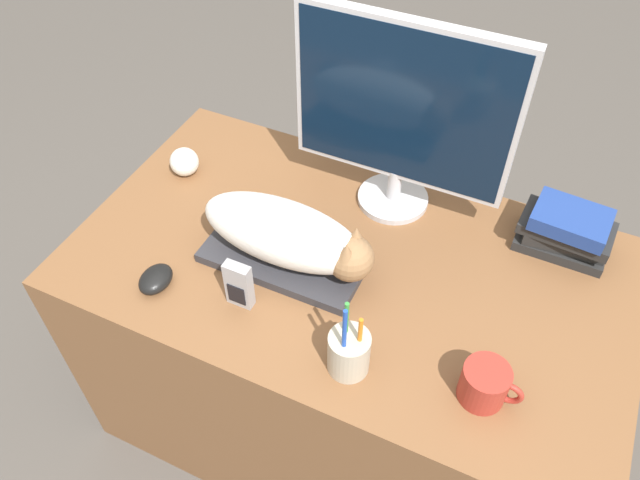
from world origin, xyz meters
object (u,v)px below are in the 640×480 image
at_px(cat, 290,235).
at_px(phone, 239,285).
at_px(monitor, 403,112).
at_px(baseball, 184,162).
at_px(coffee_mug, 485,384).
at_px(pen_cup, 349,352).
at_px(computer_mouse, 156,279).
at_px(keyboard, 284,258).
at_px(book_stack, 566,231).

distance_m(cat, phone, 0.16).
bearing_deg(monitor, baseball, -166.39).
relative_size(coffee_mug, pen_cup, 0.59).
distance_m(computer_mouse, phone, 0.21).
height_order(coffee_mug, pen_cup, pen_cup).
relative_size(cat, computer_mouse, 4.60).
xyz_separation_m(monitor, pen_cup, (0.09, -0.50, -0.23)).
height_order(keyboard, computer_mouse, computer_mouse).
distance_m(monitor, computer_mouse, 0.68).
height_order(monitor, pen_cup, monitor).
height_order(computer_mouse, pen_cup, pen_cup).
bearing_deg(pen_cup, computer_mouse, 178.63).
relative_size(coffee_mug, book_stack, 0.58).
distance_m(pen_cup, phone, 0.29).
xyz_separation_m(cat, baseball, (-0.41, 0.17, -0.06)).
relative_size(cat, phone, 3.43).
xyz_separation_m(baseball, phone, (0.36, -0.32, 0.02)).
bearing_deg(keyboard, monitor, 62.33).
bearing_deg(cat, monitor, 65.49).
bearing_deg(book_stack, keyboard, -151.01).
distance_m(computer_mouse, baseball, 0.39).
distance_m(monitor, pen_cup, 0.56).
xyz_separation_m(cat, coffee_mug, (0.50, -0.15, -0.06)).
distance_m(phone, book_stack, 0.77).
bearing_deg(computer_mouse, cat, 36.44).
distance_m(computer_mouse, coffee_mug, 0.75).
relative_size(keyboard, computer_mouse, 4.18).
xyz_separation_m(computer_mouse, baseball, (-0.16, 0.36, 0.02)).
distance_m(keyboard, monitor, 0.43).
distance_m(cat, monitor, 0.38).
relative_size(monitor, computer_mouse, 5.78).
bearing_deg(computer_mouse, baseball, 113.63).
xyz_separation_m(phone, book_stack, (0.61, 0.47, -0.00)).
relative_size(keyboard, baseball, 4.92).
bearing_deg(computer_mouse, coffee_mug, 3.03).
height_order(keyboard, coffee_mug, coffee_mug).
height_order(cat, book_stack, cat).
xyz_separation_m(keyboard, book_stack, (0.58, 0.32, 0.05)).
bearing_deg(baseball, phone, -41.85).
distance_m(pen_cup, baseball, 0.74).
distance_m(monitor, baseball, 0.61).
xyz_separation_m(keyboard, monitor, (0.16, 0.30, 0.27)).
bearing_deg(coffee_mug, cat, 163.57).
height_order(pen_cup, book_stack, pen_cup).
bearing_deg(monitor, computer_mouse, -128.56).
bearing_deg(keyboard, phone, -101.98).
bearing_deg(pen_cup, phone, 169.93).
bearing_deg(book_stack, computer_mouse, -147.99).
bearing_deg(baseball, monitor, 13.61).
relative_size(keyboard, coffee_mug, 3.06).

